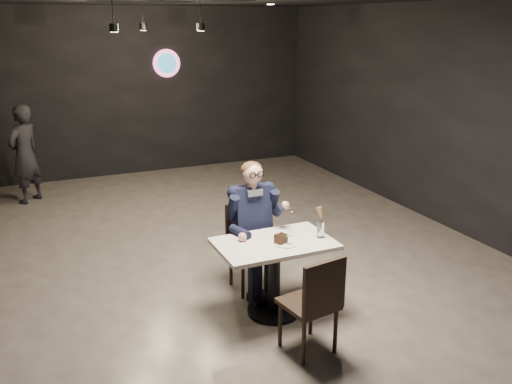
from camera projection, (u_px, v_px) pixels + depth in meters
name	position (u px, v px, depth m)	size (l,w,h in m)	color
floor	(207.00, 268.00, 6.28)	(9.00, 9.00, 0.00)	gray
wall_sign	(167.00, 63.00, 9.88)	(0.50, 0.06, 0.50)	pink
pendant_lights	(152.00, 10.00, 7.15)	(1.40, 1.20, 0.36)	black
main_table	(274.00, 278.00, 5.22)	(1.10, 0.70, 0.75)	white
chair_far	(252.00, 249.00, 5.68)	(0.42, 0.46, 0.92)	black
chair_near	(308.00, 302.00, 4.61)	(0.42, 0.46, 0.92)	black
seated_man	(251.00, 225.00, 5.60)	(0.60, 0.80, 1.44)	black
dessert_plate	(285.00, 244.00, 5.05)	(0.22, 0.22, 0.01)	white
cake_slice	(281.00, 239.00, 5.05)	(0.10, 0.08, 0.07)	black
mint_leaf	(289.00, 236.00, 5.01)	(0.06, 0.04, 0.01)	#287C3B
sundae_glass	(320.00, 229.00, 5.19)	(0.07, 0.07, 0.16)	silver
wafer_cone	(320.00, 213.00, 5.14)	(0.06, 0.06, 0.13)	#B48549
passerby	(25.00, 154.00, 8.38)	(0.56, 0.37, 1.54)	black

